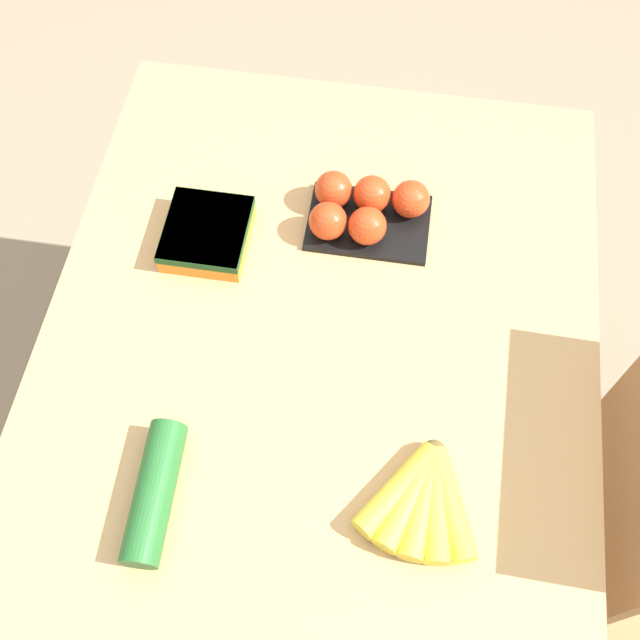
{
  "coord_description": "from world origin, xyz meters",
  "views": [
    {
      "loc": [
        0.55,
        0.08,
        1.85
      ],
      "look_at": [
        0.0,
        0.0,
        0.8
      ],
      "focal_mm": 42.0,
      "sensor_mm": 36.0,
      "label": 1
    }
  ],
  "objects_px": {
    "banana_bunch": "(423,499)",
    "cucumber_near": "(154,492)",
    "tomato_pack": "(364,209)",
    "carrot_bag": "(207,233)"
  },
  "relations": [
    {
      "from": "banana_bunch",
      "to": "cucumber_near",
      "type": "height_order",
      "value": "cucumber_near"
    },
    {
      "from": "tomato_pack",
      "to": "carrot_bag",
      "type": "xyz_separation_m",
      "value": [
        0.08,
        -0.26,
        -0.01
      ]
    },
    {
      "from": "carrot_bag",
      "to": "cucumber_near",
      "type": "height_order",
      "value": "cucumber_near"
    },
    {
      "from": "tomato_pack",
      "to": "cucumber_near",
      "type": "bearing_deg",
      "value": -23.56
    },
    {
      "from": "cucumber_near",
      "to": "tomato_pack",
      "type": "bearing_deg",
      "value": 156.44
    },
    {
      "from": "banana_bunch",
      "to": "carrot_bag",
      "type": "height_order",
      "value": "carrot_bag"
    },
    {
      "from": "carrot_bag",
      "to": "cucumber_near",
      "type": "relative_size",
      "value": 0.74
    },
    {
      "from": "tomato_pack",
      "to": "carrot_bag",
      "type": "distance_m",
      "value": 0.27
    },
    {
      "from": "banana_bunch",
      "to": "carrot_bag",
      "type": "xyz_separation_m",
      "value": [
        -0.4,
        -0.4,
        0.01
      ]
    },
    {
      "from": "tomato_pack",
      "to": "banana_bunch",
      "type": "bearing_deg",
      "value": 17.01
    }
  ]
}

